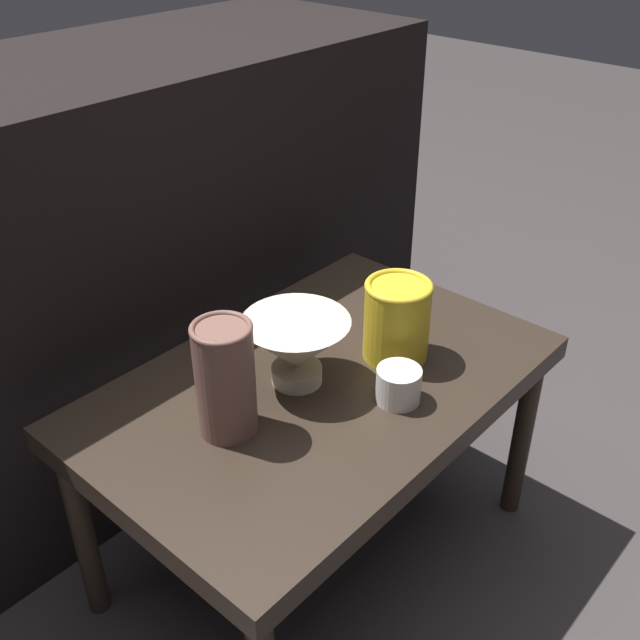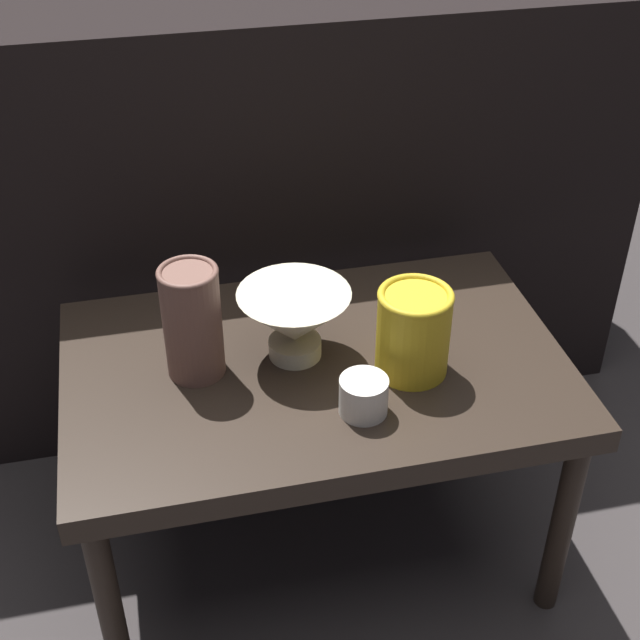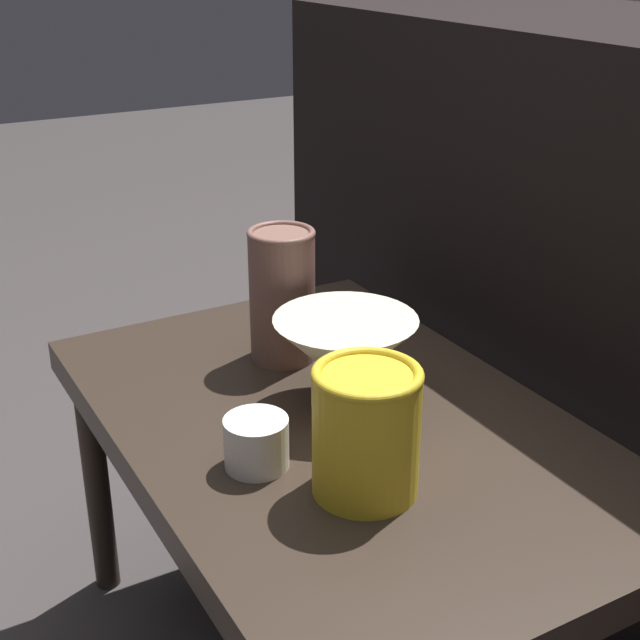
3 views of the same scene
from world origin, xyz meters
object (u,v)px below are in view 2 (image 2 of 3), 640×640
object	(u,v)px
vase_textured_left	(192,321)
cup	(364,396)
bowl	(294,319)
vase_colorful_right	(413,331)

from	to	relation	value
vase_textured_left	cup	xyz separation A→B (m)	(0.22, -0.14, -0.06)
vase_textured_left	cup	bearing A→B (deg)	-33.47
bowl	cup	world-z (taller)	bowl
vase_textured_left	vase_colorful_right	size ratio (longest dim) A/B	1.29
bowl	vase_textured_left	xyz separation A→B (m)	(-0.15, -0.01, 0.02)
cup	bowl	bearing A→B (deg)	114.34
bowl	cup	xyz separation A→B (m)	(0.07, -0.15, -0.04)
bowl	vase_colorful_right	size ratio (longest dim) A/B	1.23
vase_textured_left	cup	size ratio (longest dim) A/B	2.57
bowl	cup	bearing A→B (deg)	-65.66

